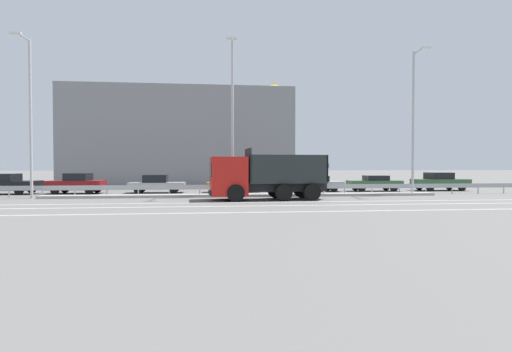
% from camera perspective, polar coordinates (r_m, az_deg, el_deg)
% --- Properties ---
extents(ground_plane, '(320.00, 320.00, 0.00)m').
position_cam_1_polar(ground_plane, '(25.64, -1.11, -3.31)').
color(ground_plane, '#605E5B').
extents(lane_strip_0, '(49.38, 0.16, 0.01)m').
position_cam_1_polar(lane_strip_0, '(23.42, 2.42, -3.75)').
color(lane_strip_0, silver).
rests_on(lane_strip_0, ground_plane).
extents(lane_strip_1, '(49.38, 0.16, 0.01)m').
position_cam_1_polar(lane_strip_1, '(21.40, 3.27, -4.25)').
color(lane_strip_1, silver).
rests_on(lane_strip_1, ground_plane).
extents(lane_strip_2, '(49.38, 0.16, 0.01)m').
position_cam_1_polar(lane_strip_2, '(18.62, 4.74, -5.11)').
color(lane_strip_2, silver).
rests_on(lane_strip_2, ground_plane).
extents(lane_strip_3, '(49.38, 0.16, 0.01)m').
position_cam_1_polar(lane_strip_3, '(18.51, 4.80, -5.15)').
color(lane_strip_3, silver).
rests_on(lane_strip_3, ground_plane).
extents(median_island, '(27.16, 1.10, 0.18)m').
position_cam_1_polar(median_island, '(27.67, -1.50, -2.77)').
color(median_island, gray).
rests_on(median_island, ground_plane).
extents(median_guardrail, '(49.38, 0.09, 0.78)m').
position_cam_1_polar(median_guardrail, '(28.64, -1.67, -1.66)').
color(median_guardrail, '#9EA0A5').
rests_on(median_guardrail, ground_plane).
extents(dump_truck, '(7.43, 3.00, 3.22)m').
position_cam_1_polar(dump_truck, '(24.93, -0.61, -0.40)').
color(dump_truck, red).
rests_on(dump_truck, ground_plane).
extents(median_road_sign, '(0.78, 0.16, 2.54)m').
position_cam_1_polar(median_road_sign, '(28.63, 9.69, -0.11)').
color(median_road_sign, white).
rests_on(median_road_sign, ground_plane).
extents(street_lamp_0, '(0.71, 1.89, 10.41)m').
position_cam_1_polar(street_lamp_0, '(30.03, -29.61, 8.02)').
color(street_lamp_0, '#ADADB2').
rests_on(street_lamp_0, ground_plane).
extents(street_lamp_1, '(0.71, 2.09, 10.56)m').
position_cam_1_polar(street_lamp_1, '(27.84, -3.38, 8.95)').
color(street_lamp_1, '#ADADB2').
rests_on(street_lamp_1, ground_plane).
extents(street_lamp_2, '(0.71, 1.97, 10.42)m').
position_cam_1_polar(street_lamp_2, '(31.39, 21.65, 7.85)').
color(street_lamp_2, '#ADADB2').
rests_on(street_lamp_2, ground_plane).
extents(parked_car_0, '(4.91, 2.23, 1.55)m').
position_cam_1_polar(parked_car_0, '(35.33, -32.29, -0.96)').
color(parked_car_0, black).
rests_on(parked_car_0, ground_plane).
extents(parked_car_1, '(4.10, 2.15, 1.57)m').
position_cam_1_polar(parked_car_1, '(33.46, -24.20, -0.98)').
color(parked_car_1, maroon).
rests_on(parked_car_1, ground_plane).
extents(parked_car_2, '(4.32, 1.94, 1.42)m').
position_cam_1_polar(parked_car_2, '(32.37, -13.98, -1.10)').
color(parked_car_2, '#A3A3A8').
rests_on(parked_car_2, ground_plane).
extents(parked_car_3, '(4.37, 2.20, 1.28)m').
position_cam_1_polar(parked_car_3, '(32.37, -3.25, -1.15)').
color(parked_car_3, '#B27A14').
rests_on(parked_car_3, ground_plane).
extents(parked_car_4, '(4.75, 2.04, 1.30)m').
position_cam_1_polar(parked_car_4, '(33.43, 8.25, -1.05)').
color(parked_car_4, '#A3A3A8').
rests_on(parked_car_4, ground_plane).
extents(parked_car_5, '(4.44, 1.85, 1.32)m').
position_cam_1_polar(parked_car_5, '(35.03, 16.58, -0.97)').
color(parked_car_5, '#335B33').
rests_on(parked_car_5, ground_plane).
extents(parked_car_6, '(4.59, 1.99, 1.56)m').
position_cam_1_polar(parked_car_6, '(37.76, 24.78, -0.73)').
color(parked_car_6, '#335B33').
rests_on(parked_car_6, ground_plane).
extents(background_building_0, '(23.41, 13.93, 10.18)m').
position_cam_1_polar(background_building_0, '(47.00, -10.36, 5.05)').
color(background_building_0, gray).
rests_on(background_building_0, ground_plane).
extents(church_tower, '(3.60, 3.60, 14.32)m').
position_cam_1_polar(church_tower, '(56.16, 2.59, 6.00)').
color(church_tower, silver).
rests_on(church_tower, ground_plane).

